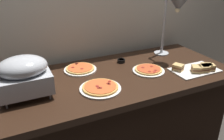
% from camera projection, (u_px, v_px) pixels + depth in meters
% --- Properties ---
extents(back_wall, '(4.40, 0.04, 2.40)m').
position_uv_depth(back_wall, '(92.00, 8.00, 2.10)').
color(back_wall, beige).
rests_on(back_wall, ground_plane).
extents(buffet_table, '(1.90, 0.84, 0.76)m').
position_uv_depth(buffet_table, '(116.00, 114.00, 2.03)').
color(buffet_table, black).
rests_on(buffet_table, ground_plane).
extents(chafing_dish, '(0.33, 0.26, 0.28)m').
position_uv_depth(chafing_dish, '(24.00, 75.00, 1.52)').
color(chafing_dish, '#B7BABF').
rests_on(chafing_dish, buffet_table).
extents(heat_lamp, '(0.15, 0.31, 0.55)m').
position_uv_depth(heat_lamp, '(175.00, 12.00, 2.02)').
color(heat_lamp, '#B7BABF').
rests_on(heat_lamp, buffet_table).
extents(pizza_plate_front, '(0.26, 0.26, 0.03)m').
position_uv_depth(pizza_plate_front, '(149.00, 70.00, 1.93)').
color(pizza_plate_front, white).
rests_on(pizza_plate_front, buffet_table).
extents(pizza_plate_center, '(0.27, 0.27, 0.03)m').
position_uv_depth(pizza_plate_center, '(80.00, 69.00, 1.95)').
color(pizza_plate_center, white).
rests_on(pizza_plate_center, buffet_table).
extents(pizza_plate_raised_stand, '(0.29, 0.29, 0.03)m').
position_uv_depth(pizza_plate_raised_stand, '(100.00, 88.00, 1.65)').
color(pizza_plate_raised_stand, white).
rests_on(pizza_plate_raised_stand, buffet_table).
extents(sandwich_platter, '(0.38, 0.23, 0.06)m').
position_uv_depth(sandwich_platter, '(198.00, 69.00, 1.92)').
color(sandwich_platter, white).
rests_on(sandwich_platter, buffet_table).
extents(sauce_cup_near, '(0.07, 0.07, 0.03)m').
position_uv_depth(sauce_cup_near, '(121.00, 61.00, 2.10)').
color(sauce_cup_near, black).
rests_on(sauce_cup_near, buffet_table).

